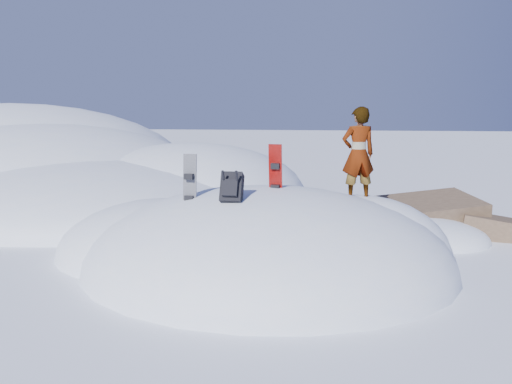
# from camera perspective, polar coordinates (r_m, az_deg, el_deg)

# --- Properties ---
(ground) EXTENTS (120.00, 120.00, 0.00)m
(ground) POSITION_cam_1_polar(r_m,az_deg,el_deg) (9.61, 1.22, -8.42)
(ground) COLOR white
(ground) RESTS_ON ground
(snow_mound) EXTENTS (8.00, 6.00, 3.00)m
(snow_mound) POSITION_cam_1_polar(r_m,az_deg,el_deg) (9.85, 0.37, -7.96)
(snow_mound) COLOR white
(snow_mound) RESTS_ON ground
(snow_ridge) EXTENTS (21.50, 18.50, 6.40)m
(snow_ridge) POSITION_cam_1_polar(r_m,az_deg,el_deg) (22.32, -23.30, 1.13)
(snow_ridge) COLOR white
(snow_ridge) RESTS_ON ground
(rock_outcrop) EXTENTS (4.68, 4.41, 1.68)m
(rock_outcrop) POSITION_cam_1_polar(r_m,az_deg,el_deg) (12.74, 19.73, -4.42)
(rock_outcrop) COLOR brown
(rock_outcrop) RESTS_ON ground
(snowboard_red) EXTENTS (0.27, 0.20, 1.35)m
(snowboard_red) POSITION_cam_1_polar(r_m,az_deg,el_deg) (9.36, 2.24, 1.47)
(snowboard_red) COLOR red
(snowboard_red) RESTS_ON snow_mound
(snowboard_dark) EXTENTS (0.26, 0.20, 1.33)m
(snowboard_dark) POSITION_cam_1_polar(r_m,az_deg,el_deg) (9.03, -7.61, 0.23)
(snowboard_dark) COLOR black
(snowboard_dark) RESTS_ON snow_mound
(backpack) EXTENTS (0.37, 0.50, 0.61)m
(backpack) POSITION_cam_1_polar(r_m,az_deg,el_deg) (8.45, -2.80, 0.48)
(backpack) COLOR black
(backpack) RESTS_ON snow_mound
(gear_pile) EXTENTS (0.89, 0.73, 0.23)m
(gear_pile) POSITION_cam_1_polar(r_m,az_deg,el_deg) (8.94, -14.81, -9.36)
(gear_pile) COLOR black
(gear_pile) RESTS_ON ground
(person) EXTENTS (0.77, 0.62, 1.83)m
(person) POSITION_cam_1_polar(r_m,az_deg,el_deg) (9.95, 11.60, 4.27)
(person) COLOR slate
(person) RESTS_ON snow_mound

